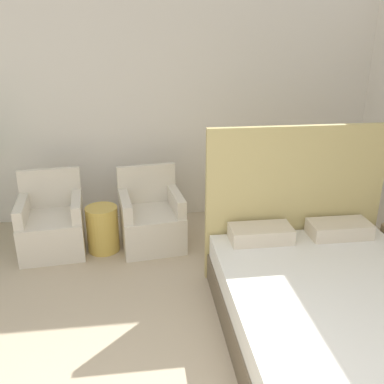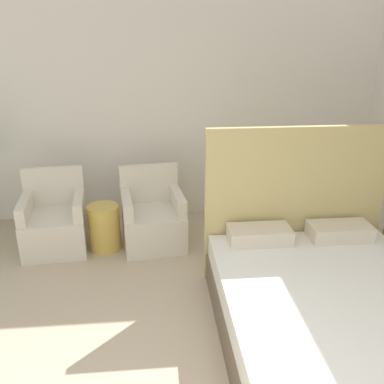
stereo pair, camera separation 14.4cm
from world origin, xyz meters
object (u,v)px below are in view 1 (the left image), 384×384
(armchair_near_window_left, at_px, (53,228))
(side_table, at_px, (103,229))
(armchair_near_window_right, at_px, (152,222))
(bed, at_px, (334,306))

(armchair_near_window_left, height_order, side_table, armchair_near_window_left)
(armchair_near_window_left, distance_m, armchair_near_window_right, 1.10)
(bed, height_order, side_table, bed)
(armchair_near_window_left, xyz_separation_m, side_table, (0.55, -0.06, -0.02))
(bed, distance_m, armchair_near_window_left, 3.03)
(bed, relative_size, armchair_near_window_right, 2.54)
(side_table, bearing_deg, bed, -41.61)
(armchair_near_window_right, distance_m, side_table, 0.55)
(bed, distance_m, armchair_near_window_right, 2.23)
(bed, relative_size, armchair_near_window_left, 2.54)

